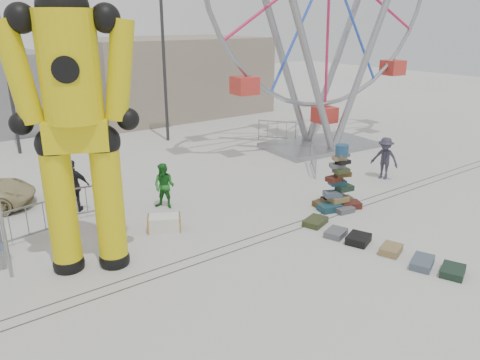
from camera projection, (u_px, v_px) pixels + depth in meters
ground at (291, 244)px, 13.56m from camera, size 90.00×90.00×0.00m
track_line_near at (277, 236)px, 14.01m from camera, size 40.00×0.04×0.01m
track_line_far at (268, 232)px, 14.32m from camera, size 40.00×0.04×0.01m
building_right at (169, 76)px, 31.87m from camera, size 12.00×8.00×5.00m
lamp_post_right at (165, 54)px, 23.71m from camera, size 1.41×0.25×8.00m
lamp_post_left at (7, 58)px, 21.28m from camera, size 1.41×0.25×8.00m
suitcase_tower at (338, 190)px, 15.96m from camera, size 1.72×1.43×2.25m
crash_test_dummy at (75, 112)px, 10.97m from camera, size 3.02×1.76×7.80m
steamer_trunk at (164, 223)px, 14.35m from camera, size 1.15×0.98×0.47m
row_case_0 at (315, 222)px, 14.80m from camera, size 0.95×0.78×0.19m
row_case_1 at (336, 233)px, 14.02m from camera, size 0.82×0.71×0.19m
row_case_2 at (358, 239)px, 13.58m from camera, size 0.88×0.81×0.24m
row_case_3 at (391, 250)px, 12.98m from camera, size 0.81×0.71×0.21m
row_case_4 at (422, 262)px, 12.30m from camera, size 0.97×0.79×0.21m
row_case_5 at (453, 271)px, 11.89m from camera, size 0.89×0.78×0.20m
barricade_dummy_b at (28, 223)px, 13.60m from camera, size 1.99×0.45×1.10m
barricade_dummy_c at (87, 201)px, 15.20m from camera, size 2.00×0.33×1.10m
barricade_wheel_front at (314, 159)px, 19.82m from camera, size 1.36×1.60×1.10m
barricade_wheel_back at (277, 131)px, 24.82m from camera, size 1.28×1.66×1.10m
pedestrian_red at (109, 204)px, 14.23m from camera, size 0.74×0.67×1.69m
pedestrian_green at (164, 186)px, 15.90m from camera, size 0.93×0.97×1.58m
pedestrian_black at (74, 186)px, 15.58m from camera, size 1.11×0.97×1.80m
pedestrian_grey at (385, 158)px, 18.82m from camera, size 0.94×1.25×1.72m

